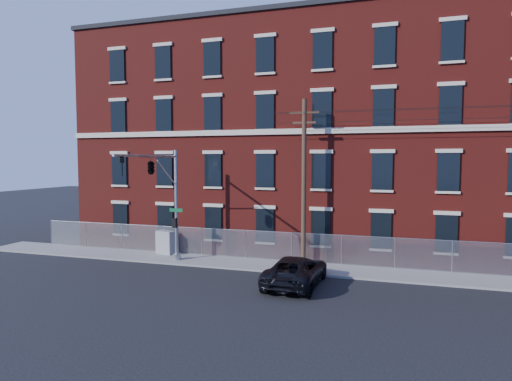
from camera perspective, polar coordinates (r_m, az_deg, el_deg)
The scene contains 8 objects.
ground at distance 22.47m, azimuth -1.77°, elevation -12.78°, with size 140.00×140.00×0.00m, color black.
sidewalk at distance 26.61m, azimuth 27.95°, elevation -10.45°, with size 65.00×3.00×0.12m, color gray.
mill_building at distance 34.67m, azimuth 25.64°, elevation 6.36°, with size 55.30×14.32×16.30m.
chain_link_fence at distance 27.64m, azimuth 27.52°, elevation -7.79°, with size 59.06×0.06×1.85m.
traffic_signal_mast at distance 26.04m, azimuth -12.79°, elevation 1.48°, with size 0.90×6.75×7.00m.
utility_pole_near at distance 26.45m, azimuth 6.28°, elevation 1.49°, with size 1.80×0.28×10.00m.
pickup_truck at distance 23.08m, azimuth 5.22°, elevation -10.40°, with size 2.51×5.44×1.51m, color black.
utility_cabinet at distance 30.48m, azimuth -11.74°, elevation -6.64°, with size 1.25×0.63×1.56m, color gray.
Camera 1 is at (7.02, -20.34, 6.49)m, focal length 30.59 mm.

